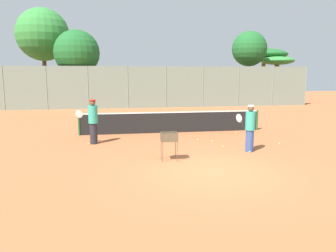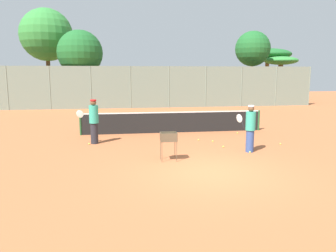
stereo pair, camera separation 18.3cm
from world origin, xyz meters
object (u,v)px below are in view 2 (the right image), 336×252
(ball_cart, at_px, (169,139))
(tennis_net, at_px, (173,122))
(player_red_cap, at_px, (250,128))
(player_white_outfit, at_px, (94,121))

(ball_cart, bearing_deg, tennis_net, 78.81)
(player_red_cap, xyz_separation_m, ball_cart, (-3.27, -0.80, -0.17))
(player_white_outfit, relative_size, ball_cart, 1.90)
(tennis_net, bearing_deg, player_white_outfit, -151.39)
(player_white_outfit, bearing_deg, player_red_cap, 152.61)
(tennis_net, distance_m, player_red_cap, 5.04)
(player_white_outfit, bearing_deg, ball_cart, 125.01)
(player_white_outfit, distance_m, player_red_cap, 6.49)
(tennis_net, distance_m, player_white_outfit, 4.34)
(tennis_net, xyz_separation_m, player_white_outfit, (-3.80, -2.07, 0.43))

